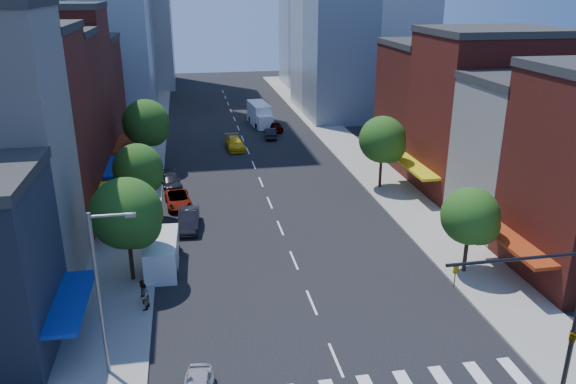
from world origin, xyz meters
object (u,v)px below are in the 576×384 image
parked_car_rear (171,181)px  pedestrian_far (144,297)px  traffic_car_far (275,127)px  parked_car_second (189,220)px  taxi (235,143)px  cargo_van_near (163,249)px  traffic_car_oncoming (270,133)px  box_truck (260,115)px  parked_car_third (178,200)px  cargo_van_far (162,254)px  pedestrian_near (143,291)px

parked_car_rear → pedestrian_far: size_ratio=2.53×
traffic_car_far → pedestrian_far: (-15.47, -44.31, 0.37)m
parked_car_second → taxi: size_ratio=0.92×
traffic_car_far → pedestrian_far: bearing=66.2°
taxi → pedestrian_far: size_ratio=2.95×
parked_car_second → cargo_van_near: bearing=-106.1°
parked_car_second → traffic_car_oncoming: bearing=71.3°
box_truck → parked_car_rear: bearing=-121.2°
parked_car_rear → taxi: taxi is taller
parked_car_third → parked_car_rear: bearing=90.9°
traffic_car_oncoming → parked_car_third: bearing=67.2°
cargo_van_near → traffic_car_far: 40.18m
cargo_van_near → cargo_van_far: 1.32m
parked_car_rear → box_truck: bearing=55.9°
parked_car_second → cargo_van_near: size_ratio=1.06×
pedestrian_near → parked_car_second: bearing=-12.7°
parked_car_second → cargo_van_far: cargo_van_far is taller
traffic_car_far → box_truck: (-1.63, 4.14, 0.82)m
traffic_car_oncoming → pedestrian_far: size_ratio=2.34×
cargo_van_near → cargo_van_far: size_ratio=0.82×
cargo_van_near → traffic_car_far: (14.47, 37.49, -0.29)m
cargo_van_far → box_truck: (12.84, 42.93, 0.33)m
parked_car_rear → box_truck: 28.18m
cargo_van_far → pedestrian_far: 5.61m
cargo_van_far → parked_car_third: bearing=87.0°
cargo_van_near → taxi: bearing=74.2°
taxi → traffic_car_far: 10.41m
parked_car_second → traffic_car_far: size_ratio=1.23×
parked_car_second → traffic_car_far: 34.21m
traffic_car_oncoming → pedestrian_far: 43.09m
box_truck → traffic_car_far: bearing=-73.5°
parked_car_third → parked_car_second: bearing=-86.8°
traffic_car_far → pedestrian_far: size_ratio=2.20×
cargo_van_near → taxi: (8.02, 29.31, -0.19)m
traffic_car_far → pedestrian_near: bearing=65.7°
taxi → pedestrian_far: bearing=-107.2°
parked_car_third → cargo_van_far: (-1.09, -12.17, 0.49)m
parked_car_second → parked_car_rear: size_ratio=1.07×
cargo_van_near → pedestrian_far: size_ratio=2.56×
parked_car_second → traffic_car_oncoming: parked_car_second is taller
taxi → parked_car_second: bearing=-107.5°
cargo_van_near → box_truck: (12.83, 41.63, 0.53)m
parked_car_third → box_truck: (11.75, 30.76, 0.82)m
parked_car_third → taxi: size_ratio=0.91×
traffic_car_oncoming → pedestrian_near: pedestrian_near is taller
traffic_car_oncoming → cargo_van_near: bearing=73.7°
parked_car_rear → traffic_car_oncoming: traffic_car_oncoming is taller
pedestrian_far → traffic_car_far: bearing=176.4°
pedestrian_far → taxi: bearing=-178.4°
traffic_car_oncoming → pedestrian_near: size_ratio=2.55×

